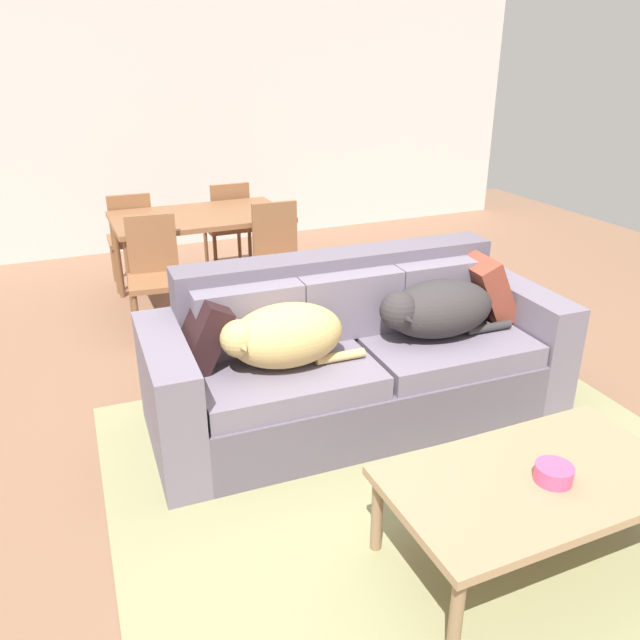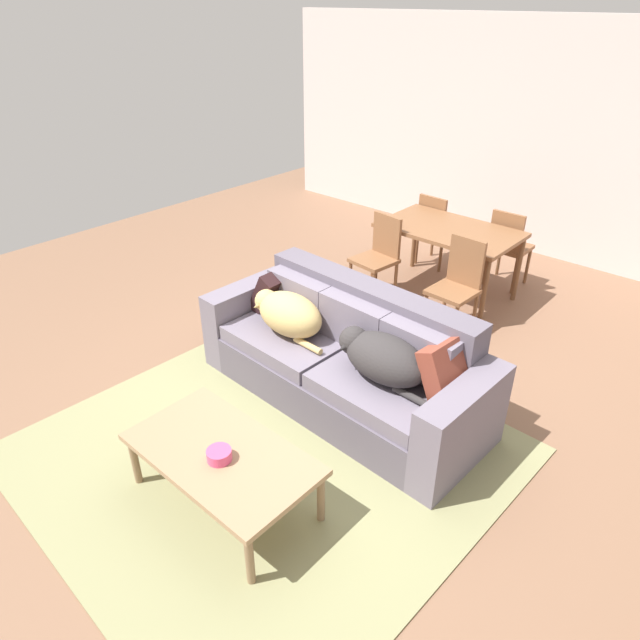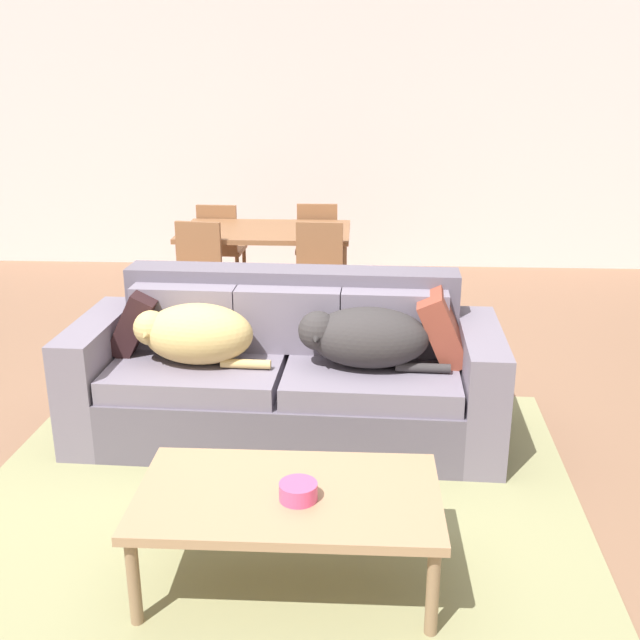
{
  "view_description": "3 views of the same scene",
  "coord_description": "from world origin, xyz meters",
  "px_view_note": "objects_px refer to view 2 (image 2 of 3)",
  "views": [
    {
      "loc": [
        -1.4,
        -2.94,
        2.04
      ],
      "look_at": [
        -0.12,
        0.01,
        0.65
      ],
      "focal_mm": 35.78,
      "sensor_mm": 36.0,
      "label": 1
    },
    {
      "loc": [
        2.43,
        -2.87,
        2.86
      ],
      "look_at": [
        0.01,
        -0.17,
        0.77
      ],
      "focal_mm": 31.68,
      "sensor_mm": 36.0,
      "label": 2
    },
    {
      "loc": [
        0.51,
        -3.97,
        2.05
      ],
      "look_at": [
        0.31,
        -0.13,
        0.75
      ],
      "focal_mm": 42.23,
      "sensor_mm": 36.0,
      "label": 3
    }
  ],
  "objects_px": {
    "dog_on_right_cushion": "(382,357)",
    "bowl_on_coffee_table": "(219,455)",
    "dog_on_left_cushion": "(288,313)",
    "dining_chair_near_right": "(458,282)",
    "dining_table": "(449,234)",
    "dining_chair_far_left": "(436,227)",
    "coffee_table": "(222,457)",
    "throw_pillow_by_right_arm": "(449,370)",
    "throw_pillow_by_left_arm": "(275,290)",
    "couch": "(346,360)",
    "dining_chair_far_right": "(508,245)",
    "dining_chair_near_left": "(379,254)"
  },
  "relations": [
    {
      "from": "throw_pillow_by_left_arm",
      "to": "dining_chair_near_right",
      "type": "distance_m",
      "value": 1.76
    },
    {
      "from": "dining_chair_near_left",
      "to": "dining_chair_far_left",
      "type": "height_order",
      "value": "dining_chair_near_left"
    },
    {
      "from": "dog_on_right_cushion",
      "to": "dining_chair_far_right",
      "type": "xyz_separation_m",
      "value": [
        -0.41,
        2.89,
        -0.15
      ]
    },
    {
      "from": "couch",
      "to": "dining_chair_near_left",
      "type": "height_order",
      "value": "couch"
    },
    {
      "from": "dog_on_left_cushion",
      "to": "dining_chair_far_left",
      "type": "height_order",
      "value": "dining_chair_far_left"
    },
    {
      "from": "dog_on_right_cushion",
      "to": "coffee_table",
      "type": "distance_m",
      "value": 1.29
    },
    {
      "from": "dining_table",
      "to": "dining_chair_far_left",
      "type": "distance_m",
      "value": 0.78
    },
    {
      "from": "dog_on_right_cushion",
      "to": "throw_pillow_by_right_arm",
      "type": "distance_m",
      "value": 0.47
    },
    {
      "from": "bowl_on_coffee_table",
      "to": "dining_chair_near_right",
      "type": "xyz_separation_m",
      "value": [
        -0.08,
        2.96,
        0.04
      ]
    },
    {
      "from": "couch",
      "to": "bowl_on_coffee_table",
      "type": "xyz_separation_m",
      "value": [
        0.18,
        -1.42,
        0.1
      ]
    },
    {
      "from": "dog_on_left_cushion",
      "to": "dining_table",
      "type": "xyz_separation_m",
      "value": [
        0.12,
        2.28,
        0.04
      ]
    },
    {
      "from": "throw_pillow_by_left_arm",
      "to": "throw_pillow_by_right_arm",
      "type": "distance_m",
      "value": 1.76
    },
    {
      "from": "dining_chair_far_right",
      "to": "dog_on_left_cushion",
      "type": "bearing_deg",
      "value": 78.89
    },
    {
      "from": "coffee_table",
      "to": "dining_chair_far_left",
      "type": "xyz_separation_m",
      "value": [
        -1.0,
        4.08,
        0.1
      ]
    },
    {
      "from": "dog_on_left_cushion",
      "to": "dining_chair_near_left",
      "type": "xyz_separation_m",
      "value": [
        -0.36,
        1.72,
        -0.14
      ]
    },
    {
      "from": "bowl_on_coffee_table",
      "to": "dining_table",
      "type": "xyz_separation_m",
      "value": [
        -0.55,
        3.56,
        0.23
      ]
    },
    {
      "from": "dining_chair_near_right",
      "to": "dining_chair_far_right",
      "type": "xyz_separation_m",
      "value": [
        -0.07,
        1.21,
        -0.01
      ]
    },
    {
      "from": "dog_on_right_cushion",
      "to": "bowl_on_coffee_table",
      "type": "relative_size",
      "value": 5.39
    },
    {
      "from": "dog_on_left_cushion",
      "to": "dog_on_right_cushion",
      "type": "xyz_separation_m",
      "value": [
        0.93,
        -0.0,
        -0.0
      ]
    },
    {
      "from": "dog_on_left_cushion",
      "to": "dining_chair_near_right",
      "type": "xyz_separation_m",
      "value": [
        0.59,
        1.68,
        -0.14
      ]
    },
    {
      "from": "dog_on_left_cushion",
      "to": "throw_pillow_by_right_arm",
      "type": "height_order",
      "value": "throw_pillow_by_right_arm"
    },
    {
      "from": "dog_on_left_cushion",
      "to": "throw_pillow_by_right_arm",
      "type": "relative_size",
      "value": 1.89
    },
    {
      "from": "dining_chair_near_right",
      "to": "dining_chair_far_left",
      "type": "distance_m",
      "value": 1.52
    },
    {
      "from": "throw_pillow_by_left_arm",
      "to": "bowl_on_coffee_table",
      "type": "distance_m",
      "value": 1.84
    },
    {
      "from": "throw_pillow_by_left_arm",
      "to": "dining_table",
      "type": "bearing_deg",
      "value": 76.29
    },
    {
      "from": "coffee_table",
      "to": "dining_table",
      "type": "height_order",
      "value": "dining_table"
    },
    {
      "from": "couch",
      "to": "throw_pillow_by_right_arm",
      "type": "distance_m",
      "value": 0.93
    },
    {
      "from": "dining_table",
      "to": "dining_chair_far_left",
      "type": "relative_size",
      "value": 1.6
    },
    {
      "from": "dining_chair_far_left",
      "to": "dining_table",
      "type": "bearing_deg",
      "value": 132.92
    },
    {
      "from": "coffee_table",
      "to": "dining_chair_far_right",
      "type": "xyz_separation_m",
      "value": [
        -0.11,
        4.12,
        0.11
      ]
    },
    {
      "from": "throw_pillow_by_left_arm",
      "to": "dining_chair_far_left",
      "type": "xyz_separation_m",
      "value": [
        0.01,
        2.63,
        -0.16
      ]
    },
    {
      "from": "couch",
      "to": "dining_chair_near_right",
      "type": "height_order",
      "value": "dining_chair_near_right"
    },
    {
      "from": "dog_on_left_cushion",
      "to": "dining_chair_near_right",
      "type": "relative_size",
      "value": 0.83
    },
    {
      "from": "dining_chair_near_left",
      "to": "coffee_table",
      "type": "bearing_deg",
      "value": -64.75
    },
    {
      "from": "coffee_table",
      "to": "bowl_on_coffee_table",
      "type": "relative_size",
      "value": 7.99
    },
    {
      "from": "throw_pillow_by_left_arm",
      "to": "dining_chair_far_left",
      "type": "height_order",
      "value": "dining_chair_far_left"
    },
    {
      "from": "dining_chair_near_right",
      "to": "dog_on_right_cushion",
      "type": "bearing_deg",
      "value": -75.95
    },
    {
      "from": "throw_pillow_by_left_arm",
      "to": "coffee_table",
      "type": "xyz_separation_m",
      "value": [
        1.01,
        -1.45,
        -0.26
      ]
    },
    {
      "from": "throw_pillow_by_right_arm",
      "to": "coffee_table",
      "type": "bearing_deg",
      "value": -118.33
    },
    {
      "from": "throw_pillow_by_right_arm",
      "to": "dining_chair_near_right",
      "type": "height_order",
      "value": "dining_chair_near_right"
    },
    {
      "from": "throw_pillow_by_left_arm",
      "to": "bowl_on_coffee_table",
      "type": "height_order",
      "value": "throw_pillow_by_left_arm"
    },
    {
      "from": "bowl_on_coffee_table",
      "to": "dining_table",
      "type": "distance_m",
      "value": 3.61
    },
    {
      "from": "dog_on_right_cushion",
      "to": "dining_chair_far_left",
      "type": "bearing_deg",
      "value": 116.66
    },
    {
      "from": "dog_on_right_cushion",
      "to": "bowl_on_coffee_table",
      "type": "xyz_separation_m",
      "value": [
        -0.26,
        -1.28,
        -0.19
      ]
    },
    {
      "from": "dog_on_left_cushion",
      "to": "throw_pillow_by_left_arm",
      "type": "bearing_deg",
      "value": 151.94
    },
    {
      "from": "dog_on_left_cushion",
      "to": "throw_pillow_by_left_arm",
      "type": "height_order",
      "value": "throw_pillow_by_left_arm"
    },
    {
      "from": "dog_on_left_cushion",
      "to": "dining_table",
      "type": "bearing_deg",
      "value": 89.02
    },
    {
      "from": "dog_on_right_cushion",
      "to": "dining_chair_near_right",
      "type": "relative_size",
      "value": 0.9
    },
    {
      "from": "dog_on_left_cushion",
      "to": "bowl_on_coffee_table",
      "type": "bearing_deg",
      "value": -60.07
    },
    {
      "from": "throw_pillow_by_left_arm",
      "to": "dining_chair_near_left",
      "type": "relative_size",
      "value": 0.41
    }
  ]
}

